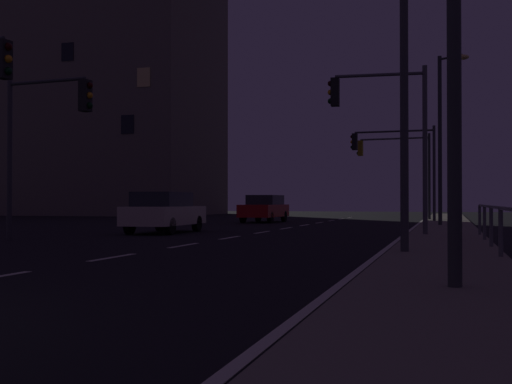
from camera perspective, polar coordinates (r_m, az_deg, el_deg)
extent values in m
plane|color=black|center=(22.55, -1.87, -3.90)|extent=(112.00, 112.00, 0.00)
cube|color=gray|center=(21.44, 16.01, -3.84)|extent=(2.40, 77.00, 0.14)
cube|color=silver|center=(14.72, -12.21, -5.51)|extent=(0.14, 2.00, 0.01)
cube|color=silver|center=(18.33, -6.24, -4.59)|extent=(0.14, 2.00, 0.01)
cube|color=silver|center=(22.07, -2.27, -3.95)|extent=(0.14, 2.00, 0.01)
cube|color=silver|center=(25.89, 0.53, -3.48)|extent=(0.14, 2.00, 0.01)
cube|color=silver|center=(29.76, 2.61, -3.13)|extent=(0.14, 2.00, 0.01)
cube|color=silver|center=(33.66, 4.21, -2.86)|extent=(0.14, 2.00, 0.01)
cube|color=silver|center=(37.58, 5.47, -2.64)|extent=(0.14, 2.00, 0.01)
cube|color=silver|center=(41.52, 6.50, -2.46)|extent=(0.14, 2.00, 0.01)
cube|color=silver|center=(45.46, 7.34, -2.31)|extent=(0.14, 2.00, 0.01)
cube|color=silver|center=(49.42, 8.05, -2.19)|extent=(0.14, 2.00, 0.01)
cube|color=silver|center=(26.48, 12.89, -3.40)|extent=(0.14, 53.00, 0.01)
cube|color=beige|center=(25.74, -7.85, -2.01)|extent=(1.91, 4.44, 0.70)
cube|color=#1E2328|center=(25.51, -8.06, -0.62)|extent=(1.65, 2.50, 0.55)
cylinder|color=black|center=(27.36, -8.25, -2.67)|extent=(0.23, 0.64, 0.64)
cylinder|color=black|center=(26.77, -5.10, -2.72)|extent=(0.23, 0.64, 0.64)
cylinder|color=black|center=(24.80, -10.82, -2.86)|extent=(0.23, 0.64, 0.64)
cylinder|color=black|center=(24.15, -7.39, -2.92)|extent=(0.23, 0.64, 0.64)
cube|color=#B71414|center=(38.23, 0.70, -1.62)|extent=(1.95, 4.45, 0.70)
cube|color=#1E2328|center=(38.46, 0.81, -0.68)|extent=(1.67, 2.51, 0.55)
cylinder|color=black|center=(36.65, 1.24, -2.20)|extent=(0.24, 0.65, 0.64)
cylinder|color=black|center=(37.14, -1.13, -2.18)|extent=(0.24, 0.65, 0.64)
cylinder|color=black|center=(39.36, 2.42, -2.10)|extent=(0.24, 0.65, 0.64)
cylinder|color=black|center=(39.81, 0.19, -2.09)|extent=(0.24, 0.65, 0.64)
cylinder|color=#2D3033|center=(41.04, 14.67, 1.32)|extent=(0.16, 0.16, 5.15)
cylinder|color=#4C4C51|center=(41.52, 11.79, 4.51)|extent=(4.17, 0.55, 0.11)
cube|color=olive|center=(41.90, 8.97, 3.73)|extent=(0.31, 0.37, 0.95)
sphere|color=black|center=(41.96, 8.76, 4.14)|extent=(0.20, 0.20, 0.20)
sphere|color=orange|center=(41.93, 8.77, 3.73)|extent=(0.20, 0.20, 0.20)
sphere|color=black|center=(41.91, 8.77, 3.32)|extent=(0.20, 0.20, 0.20)
cylinder|color=#38383D|center=(22.24, -20.43, 2.75)|extent=(0.16, 0.16, 5.16)
cylinder|color=#2D3033|center=(21.60, -17.55, 9.07)|extent=(2.82, 0.35, 0.11)
cube|color=black|center=(20.68, -14.47, 8.02)|extent=(0.31, 0.36, 0.95)
sphere|color=black|center=(20.64, -14.11, 8.88)|extent=(0.20, 0.20, 0.20)
sphere|color=orange|center=(20.59, -14.11, 8.06)|extent=(0.20, 0.20, 0.20)
sphere|color=black|center=(20.54, -14.12, 7.23)|extent=(0.20, 0.20, 0.20)
cylinder|color=#38383D|center=(37.74, 15.07, 1.58)|extent=(0.16, 0.16, 5.25)
cylinder|color=#38383D|center=(38.11, 11.75, 5.13)|extent=(4.39, 0.30, 0.11)
cube|color=black|center=(38.38, 8.49, 4.29)|extent=(0.29, 0.35, 0.95)
sphere|color=black|center=(38.43, 8.26, 4.73)|extent=(0.20, 0.20, 0.20)
sphere|color=orange|center=(38.40, 8.26, 4.29)|extent=(0.20, 0.20, 0.20)
sphere|color=black|center=(38.38, 8.26, 3.84)|extent=(0.20, 0.20, 0.20)
cube|color=black|center=(17.69, -20.88, 10.60)|extent=(0.33, 0.38, 0.95)
sphere|color=black|center=(17.64, -20.52, 11.62)|extent=(0.20, 0.20, 0.20)
sphere|color=orange|center=(17.58, -20.52, 10.67)|extent=(0.20, 0.20, 0.20)
sphere|color=black|center=(17.52, -20.53, 9.70)|extent=(0.20, 0.20, 0.20)
cylinder|color=#4C4C51|center=(22.48, 14.33, 3.55)|extent=(0.16, 0.16, 5.55)
cylinder|color=#4C4C51|center=(22.81, 10.55, 9.87)|extent=(2.94, 0.29, 0.11)
cube|color=black|center=(22.82, 6.82, 8.52)|extent=(0.30, 0.36, 0.95)
sphere|color=black|center=(22.89, 6.43, 9.25)|extent=(0.20, 0.20, 0.20)
sphere|color=orange|center=(22.84, 6.43, 8.51)|extent=(0.20, 0.20, 0.20)
sphere|color=black|center=(22.79, 6.43, 7.77)|extent=(0.20, 0.20, 0.20)
cylinder|color=#2D3033|center=(31.41, 15.53, 4.30)|extent=(0.18, 0.18, 7.71)
cylinder|color=#2D3033|center=(31.62, 16.41, 11.06)|extent=(1.04, 0.77, 0.10)
ellipsoid|color=#F9D172|center=(31.26, 17.34, 11.01)|extent=(0.56, 0.36, 0.24)
cylinder|color=#38383D|center=(14.81, 12.62, 8.21)|extent=(0.18, 0.18, 6.79)
cylinder|color=#59595E|center=(13.80, 20.30, -3.27)|extent=(0.09, 0.09, 0.95)
cylinder|color=#59595E|center=(16.75, 19.57, -2.82)|extent=(0.09, 0.09, 0.95)
cylinder|color=#59595E|center=(19.70, 19.05, -2.51)|extent=(0.09, 0.09, 0.95)
cylinder|color=#59595E|center=(22.66, 18.68, -2.28)|extent=(0.09, 0.09, 0.95)
cube|color=slate|center=(12.31, 20.79, -1.36)|extent=(0.06, 20.72, 0.06)
cube|color=#6B6056|center=(64.03, -14.02, 10.40)|extent=(22.03, 13.84, 27.23)
cube|color=black|center=(53.56, -10.99, 5.73)|extent=(1.10, 0.06, 1.50)
cube|color=#EACC7A|center=(53.48, -9.64, 9.70)|extent=(1.10, 0.06, 1.50)
cube|color=black|center=(57.20, -15.90, 11.52)|extent=(1.10, 0.06, 1.50)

